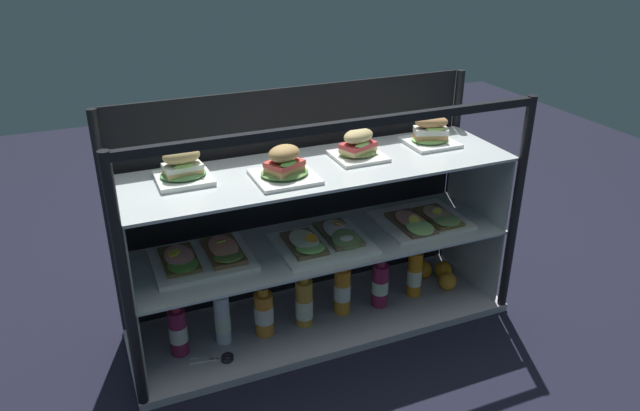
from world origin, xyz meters
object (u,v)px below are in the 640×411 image
(open_sandwich_tray_mid_left, at_px, (323,240))
(juice_bottle_back_right, at_px, (222,318))
(juice_bottle_near_post, at_px, (304,303))
(orange_fruit_rolled_forward, at_px, (423,270))
(juice_bottle_front_middle, at_px, (380,284))
(kitchen_scissors, at_px, (223,358))
(open_sandwich_tray_center, at_px, (423,220))
(plated_roll_sandwich_mid_left, at_px, (431,134))
(juice_bottle_back_center, at_px, (342,289))
(plated_roll_sandwich_mid_right, at_px, (183,169))
(plated_roll_sandwich_center, at_px, (358,147))
(orange_fruit_near_left_post, at_px, (443,269))
(open_sandwich_tray_near_right_corner, at_px, (203,257))
(juice_bottle_tucked_behind, at_px, (178,331))
(juice_bottle_front_fourth, at_px, (264,313))
(juice_bottle_front_second, at_px, (415,273))
(orange_fruit_beside_bottles, at_px, (448,281))
(plated_roll_sandwich_near_right_corner, at_px, (284,167))

(open_sandwich_tray_mid_left, relative_size, juice_bottle_back_right, 1.36)
(juice_bottle_back_right, bearing_deg, juice_bottle_near_post, -2.60)
(orange_fruit_rolled_forward, bearing_deg, juice_bottle_front_middle, -157.89)
(juice_bottle_front_middle, bearing_deg, juice_bottle_back_right, 178.60)
(juice_bottle_back_right, xyz_separation_m, juice_bottle_near_post, (0.31, -0.01, -0.01))
(juice_bottle_near_post, bearing_deg, kitchen_scissors, -166.21)
(open_sandwich_tray_mid_left, relative_size, open_sandwich_tray_center, 1.00)
(plated_roll_sandwich_mid_left, xyz_separation_m, juice_bottle_back_center, (-0.39, -0.06, -0.56))
(juice_bottle_back_right, bearing_deg, plated_roll_sandwich_mid_right, 138.05)
(plated_roll_sandwich_center, relative_size, juice_bottle_back_right, 0.72)
(plated_roll_sandwich_mid_right, relative_size, orange_fruit_near_left_post, 2.39)
(open_sandwich_tray_center, bearing_deg, juice_bottle_near_post, -179.74)
(orange_fruit_near_left_post, height_order, kitchen_scissors, orange_fruit_near_left_post)
(open_sandwich_tray_center, xyz_separation_m, orange_fruit_rolled_forward, (0.09, 0.11, -0.30))
(open_sandwich_tray_near_right_corner, distance_m, juice_bottle_tucked_behind, 0.28)
(juice_bottle_front_fourth, bearing_deg, open_sandwich_tray_center, 0.06)
(juice_bottle_front_fourth, bearing_deg, kitchen_scissors, -155.05)
(juice_bottle_front_fourth, xyz_separation_m, orange_fruit_rolled_forward, (0.75, 0.11, -0.05))
(plated_roll_sandwich_mid_right, xyz_separation_m, open_sandwich_tray_mid_left, (0.47, -0.08, -0.33))
(juice_bottle_front_second, height_order, orange_fruit_near_left_post, juice_bottle_front_second)
(plated_roll_sandwich_center, height_order, juice_bottle_back_center, plated_roll_sandwich_center)
(juice_bottle_back_right, xyz_separation_m, orange_fruit_near_left_post, (0.99, 0.06, -0.07))
(juice_bottle_front_second, bearing_deg, plated_roll_sandwich_center, 170.55)
(juice_bottle_back_right, height_order, orange_fruit_beside_bottles, juice_bottle_back_right)
(juice_bottle_near_post, bearing_deg, plated_roll_sandwich_near_right_corner, -158.27)
(juice_bottle_back_right, xyz_separation_m, juice_bottle_front_second, (0.80, -0.00, 0.00))
(juice_bottle_back_center, bearing_deg, juice_bottle_front_fourth, -177.79)
(juice_bottle_back_right, xyz_separation_m, orange_fruit_beside_bottles, (0.96, -0.02, -0.07))
(juice_bottle_near_post, relative_size, orange_fruit_near_left_post, 3.32)
(plated_roll_sandwich_center, xyz_separation_m, orange_fruit_rolled_forward, (0.36, 0.06, -0.63))
(juice_bottle_near_post, relative_size, kitchen_scissors, 1.56)
(juice_bottle_front_fourth, distance_m, orange_fruit_near_left_post, 0.84)
(orange_fruit_near_left_post, bearing_deg, kitchen_scissors, -171.05)
(juice_bottle_back_center, bearing_deg, kitchen_scissors, -169.05)
(juice_bottle_near_post, relative_size, juice_bottle_front_middle, 1.04)
(open_sandwich_tray_mid_left, distance_m, orange_fruit_rolled_forward, 0.61)
(juice_bottle_tucked_behind, distance_m, juice_bottle_front_middle, 0.80)
(juice_bottle_front_fourth, bearing_deg, orange_fruit_near_left_post, 5.11)
(open_sandwich_tray_center, relative_size, juice_bottle_front_middle, 1.43)
(juice_bottle_back_right, relative_size, juice_bottle_near_post, 1.02)
(plated_roll_sandwich_near_right_corner, distance_m, kitchen_scissors, 0.72)
(plated_roll_sandwich_mid_right, relative_size, juice_bottle_front_middle, 0.75)
(plated_roll_sandwich_center, xyz_separation_m, plated_roll_sandwich_mid_left, (0.32, 0.02, -0.00))
(plated_roll_sandwich_mid_right, distance_m, plated_roll_sandwich_center, 0.63)
(orange_fruit_near_left_post, bearing_deg, plated_roll_sandwich_mid_right, 179.73)
(kitchen_scissors, bearing_deg, orange_fruit_beside_bottles, 4.33)
(juice_bottle_back_center, distance_m, orange_fruit_beside_bottles, 0.48)
(juice_bottle_tucked_behind, bearing_deg, open_sandwich_tray_mid_left, -0.72)
(open_sandwich_tray_mid_left, relative_size, juice_bottle_front_middle, 1.43)
(plated_roll_sandwich_mid_right, relative_size, juice_bottle_near_post, 0.72)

